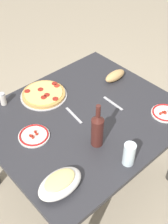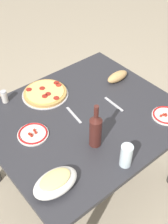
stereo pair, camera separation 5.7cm
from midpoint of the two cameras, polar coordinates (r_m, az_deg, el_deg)
ground_plane at (r=2.35m, az=-0.72°, el=-13.28°), size 8.00×8.00×0.00m
dining_table at (r=1.89m, az=-0.87°, el=-3.16°), size 1.17×1.01×0.70m
pepperoni_pizza at (r=1.97m, az=-8.74°, el=3.48°), size 0.31×0.31×0.03m
baked_pasta_dish at (r=1.45m, az=-5.90°, el=-13.71°), size 0.24×0.15×0.08m
wine_bottle at (r=1.57m, az=1.61°, el=-3.44°), size 0.07×0.07×0.28m
water_glass at (r=1.53m, az=7.77°, el=-8.22°), size 0.06×0.06×0.14m
side_plate_near at (r=1.88m, az=14.77°, el=-0.18°), size 0.17×0.17×0.02m
side_plate_far at (r=1.71m, az=-10.75°, el=-4.55°), size 0.18×0.18×0.02m
bread_loaf at (r=2.09m, az=5.34°, el=7.09°), size 0.18×0.07×0.07m
spice_shaker at (r=1.95m, az=-16.47°, el=2.49°), size 0.04×0.04×0.09m
fork_left at (r=1.90m, az=4.87°, el=1.70°), size 0.02×0.17×0.00m
fork_right at (r=1.81m, az=-2.91°, el=-0.66°), size 0.04×0.17×0.00m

